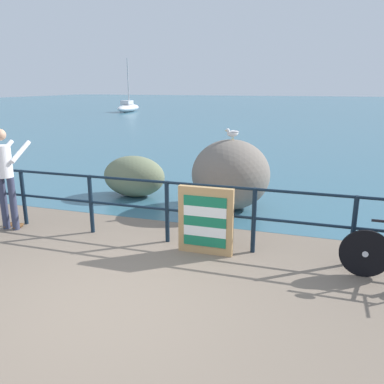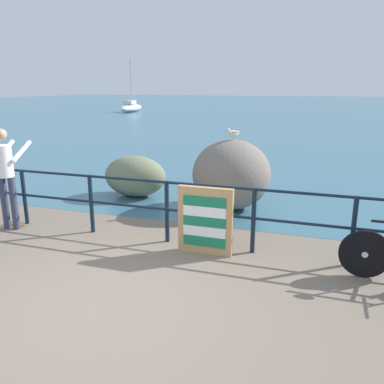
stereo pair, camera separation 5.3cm
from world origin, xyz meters
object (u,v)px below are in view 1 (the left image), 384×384
sailboat (128,107)px  seagull (233,133)px  breakwater_boulder_left (134,176)px  breakwater_boulder_main (231,174)px  person_at_railing (6,174)px  folded_deckchair_stack (206,221)px

sailboat → seagull: bearing=-154.5°
seagull → breakwater_boulder_left: bearing=-51.5°
breakwater_boulder_main → person_at_railing: bearing=-145.3°
folded_deckchair_stack → breakwater_boulder_main: 2.38m
folded_deckchair_stack → breakwater_boulder_main: bearing=93.3°
breakwater_boulder_main → breakwater_boulder_left: 2.32m
folded_deckchair_stack → seagull: seagull is taller
breakwater_boulder_left → sailboat: bearing=116.8°
breakwater_boulder_left → seagull: seagull is taller
person_at_railing → breakwater_boulder_left: size_ratio=1.23×
folded_deckchair_stack → breakwater_boulder_left: bearing=133.1°
person_at_railing → breakwater_boulder_main: (3.45, 2.39, -0.28)m
folded_deckchair_stack → breakwater_boulder_left: (-2.43, 2.59, -0.05)m
breakwater_boulder_left → person_at_railing: bearing=-113.8°
breakwater_boulder_left → sailboat: sailboat is taller
breakwater_boulder_main → breakwater_boulder_left: size_ratio=1.12×
breakwater_boulder_main → seagull: seagull is taller
breakwater_boulder_left → seagull: (2.32, -0.25, 1.10)m
folded_deckchair_stack → person_at_railing: bearing=-179.6°
breakwater_boulder_main → seagull: size_ratio=5.60×
breakwater_boulder_left → sailboat: 29.97m
folded_deckchair_stack → sailboat: bearing=118.5°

